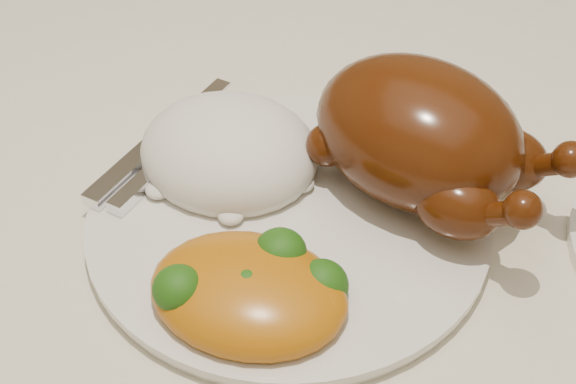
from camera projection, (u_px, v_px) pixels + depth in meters
The scene contains 7 objects.
dining_table at pixel (280, 249), 0.67m from camera, with size 1.60×0.90×0.76m.
tablecloth at pixel (279, 183), 0.62m from camera, with size 1.73×1.03×0.18m.
dinner_plate at pixel (288, 220), 0.54m from camera, with size 0.26×0.26×0.01m, color silver.
roast_chicken at pixel (423, 136), 0.52m from camera, with size 0.19×0.14×0.09m.
rice_mound at pixel (229, 153), 0.56m from camera, with size 0.13×0.12×0.07m.
mac_and_cheese at pixel (256, 292), 0.47m from camera, with size 0.13×0.11×0.04m.
cutlery at pixel (154, 157), 0.57m from camera, with size 0.03×0.17×0.01m.
Camera 1 is at (0.23, -0.40, 1.15)m, focal length 50.00 mm.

